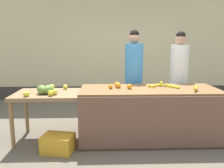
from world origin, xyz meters
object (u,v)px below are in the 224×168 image
Objects in this scene: produce_sack at (101,112)px; produce_crate at (58,143)px; vendor_woman_white_shirt at (178,78)px; vendor_woman_blue_shirt at (134,78)px.

produce_crate is at bearing -117.79° from produce_sack.
vendor_woman_white_shirt is at bearing 28.90° from produce_crate.
produce_sack is (0.62, 1.17, 0.10)m from produce_crate.
vendor_woman_blue_shirt reaches higher than vendor_woman_white_shirt.
vendor_woman_white_shirt is 4.08× the size of produce_crate.
vendor_woman_blue_shirt reaches higher than produce_crate.
produce_sack is at bearing 174.86° from vendor_woman_blue_shirt.
produce_crate is 1.33m from produce_sack.
produce_crate is 0.96× the size of produce_sack.
produce_sack is (-1.51, 0.00, -0.68)m from vendor_woman_white_shirt.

